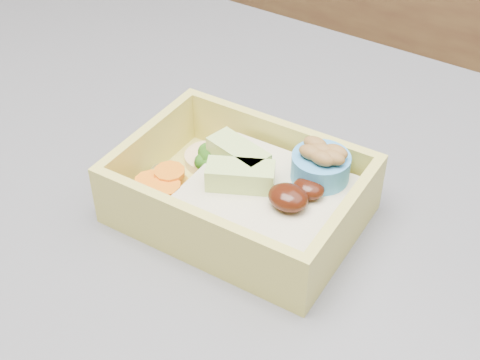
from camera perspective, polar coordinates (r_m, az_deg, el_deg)
The scene contains 1 object.
bento_box at distance 0.49m, azimuth 0.63°, elevation -1.11°, with size 0.18×0.13×0.06m.
Camera 1 is at (0.19, -0.29, 1.26)m, focal length 50.00 mm.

